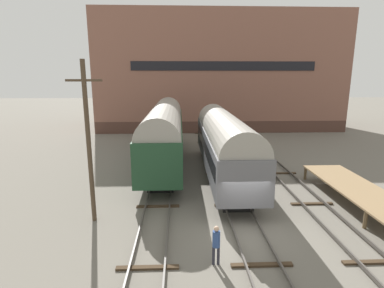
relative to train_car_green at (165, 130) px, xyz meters
The scene contains 9 objects.
ground_plane 13.83m from the train_car_green, 69.36° to the right, with size 200.00×200.00×0.00m, color #6B665B.
track_left 12.96m from the train_car_green, 90.00° to the right, with size 2.60×60.00×0.26m.
track_middle 13.80m from the train_car_green, 69.36° to the right, with size 2.60×60.00×0.26m.
track_right 16.07m from the train_car_green, 53.00° to the right, with size 2.60×60.00×0.26m.
train_car_green is the anchor object (origin of this frame).
train_car_grey 6.25m from the train_car_green, 40.42° to the right, with size 3.06×16.36×5.04m.
person_worker 15.82m from the train_car_green, 79.55° to the right, with size 0.32×0.32×1.76m.
utility_pole 11.78m from the train_car_green, 106.78° to the right, with size 1.80×0.24×8.60m.
warehouse_building 23.19m from the train_car_green, 71.18° to the left, with size 35.35×13.73×16.63m.
Camera 1 is at (-3.36, -13.97, 7.74)m, focal length 28.00 mm.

